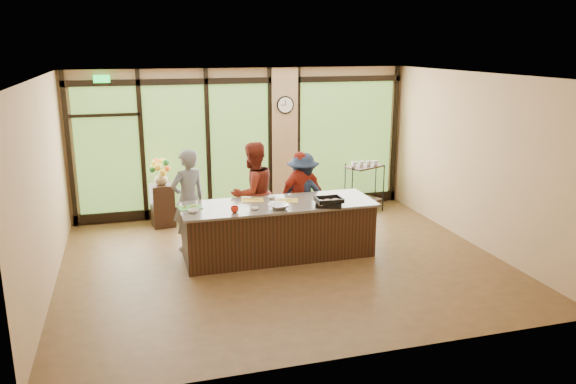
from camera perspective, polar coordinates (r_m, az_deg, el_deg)
floor at (r=9.27m, az=-0.50°, el=-7.11°), size 7.00×7.00×0.00m
ceiling at (r=8.61m, az=-0.55°, el=11.75°), size 7.00×7.00×0.00m
back_wall at (r=11.68m, az=-4.49°, el=5.10°), size 7.00×0.00×7.00m
left_wall at (r=8.60m, az=-23.62°, el=0.38°), size 0.00×6.00×6.00m
right_wall at (r=10.30m, az=18.61°, el=3.06°), size 0.00×6.00×6.00m
window_wall at (r=11.69m, az=-3.64°, el=4.60°), size 6.90×0.12×3.00m
island_base at (r=9.38m, az=-1.00°, el=-3.96°), size 3.10×1.00×0.88m
countertop at (r=9.25m, az=-1.01°, el=-1.26°), size 3.20×1.10×0.04m
wall_clock at (r=11.65m, az=-0.28°, el=8.84°), size 0.36×0.04×0.36m
cook_left at (r=9.73m, az=-10.09°, el=-0.78°), size 0.76×0.65×1.77m
cook_midleft at (r=9.91m, az=-3.58°, el=-0.13°), size 1.09×1.00×1.82m
cook_midright at (r=10.19m, az=1.34°, el=-0.31°), size 1.02×0.71×1.61m
cook_right at (r=10.25m, az=1.51°, el=-0.33°), size 1.14×0.86×1.57m
roasting_pan at (r=9.09m, az=4.17°, el=-1.21°), size 0.51×0.47×0.07m
mixing_bowl at (r=8.91m, az=-0.91°, el=-1.49°), size 0.39×0.39×0.08m
cutting_board_left at (r=9.10m, az=-9.92°, el=-1.58°), size 0.40×0.32×0.01m
cutting_board_center at (r=9.42m, az=-3.64°, el=-0.83°), size 0.40×0.33×0.01m
cutting_board_right at (r=9.37m, az=-0.09°, el=-0.88°), size 0.43×0.38×0.01m
prep_bowl_near at (r=8.84m, az=-9.61°, el=-1.91°), size 0.22×0.22×0.05m
prep_bowl_mid at (r=8.89m, az=-3.41°, el=-1.68°), size 0.15×0.15×0.04m
prep_bowl_far at (r=9.52m, az=-1.66°, el=-0.57°), size 0.17×0.17×0.03m
red_ramekin at (r=8.76m, az=-5.44°, el=-1.78°), size 0.15×0.15×0.10m
flower_stand at (r=11.19m, az=-12.62°, el=-1.34°), size 0.47×0.47×0.83m
flower_vase at (r=11.05m, az=-12.78°, el=1.40°), size 0.33×0.33×0.27m
bar_cart at (r=12.06m, az=7.75°, el=1.15°), size 0.90×0.73×1.07m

